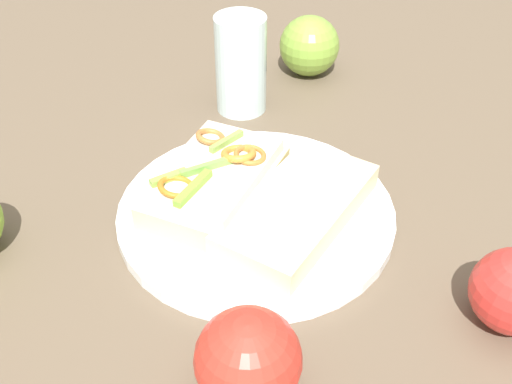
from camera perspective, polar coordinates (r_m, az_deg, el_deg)
name	(u,v)px	position (r m, az deg, el deg)	size (l,w,h in m)	color
ground_plane	(256,218)	(0.61, 0.00, -2.39)	(2.00, 2.00, 0.00)	brown
plate	(256,213)	(0.61, 0.00, -1.94)	(0.27, 0.27, 0.01)	white
sandwich	(216,181)	(0.60, -3.75, 1.05)	(0.17, 0.13, 0.05)	beige
bread_slice_side	(298,210)	(0.58, 3.90, -1.64)	(0.18, 0.09, 0.03)	beige
apple_4	(248,360)	(0.45, -0.74, -15.26)	(0.08, 0.08, 0.08)	red
apple_5	(309,46)	(0.84, 4.95, 13.31)	(0.08, 0.08, 0.08)	#79A339
drinking_glass	(241,65)	(0.75, -1.41, 11.69)	(0.06, 0.06, 0.12)	silver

